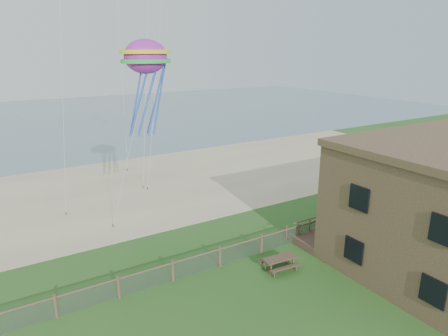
{
  "coord_description": "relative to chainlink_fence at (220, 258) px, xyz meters",
  "views": [
    {
      "loc": [
        -10.65,
        -11.85,
        12.2
      ],
      "look_at": [
        1.51,
        8.0,
        5.27
      ],
      "focal_mm": 32.0,
      "sensor_mm": 36.0,
      "label": 1
    }
  ],
  "objects": [
    {
      "name": "picnic_table",
      "position": [
        2.75,
        -2.09,
        -0.14
      ],
      "size": [
        2.06,
        1.61,
        0.83
      ],
      "primitive_type": null,
      "rotation": [
        0.0,
        0.0,
        -0.07
      ],
      "color": "brown",
      "rests_on": "ground"
    },
    {
      "name": "ground",
      "position": [
        0.0,
        -6.0,
        -0.55
      ],
      "size": [
        160.0,
        160.0,
        0.0
      ],
      "primitive_type": "plane",
      "color": "#23511C",
      "rests_on": "ground"
    },
    {
      "name": "octopus_kite",
      "position": [
        -1.76,
        5.59,
        9.63
      ],
      "size": [
        3.55,
        2.94,
        6.31
      ],
      "primitive_type": null,
      "rotation": [
        0.0,
        0.0,
        -0.29
      ],
      "color": "#F02557"
    },
    {
      "name": "sand_beach",
      "position": [
        0.0,
        16.0,
        -0.55
      ],
      "size": [
        72.0,
        20.0,
        0.02
      ],
      "primitive_type": "cube",
      "color": "tan",
      "rests_on": "ground"
    },
    {
      "name": "motel_deck",
      "position": [
        13.0,
        -1.0,
        -0.3
      ],
      "size": [
        15.0,
        2.0,
        0.5
      ],
      "primitive_type": "cube",
      "color": "brown",
      "rests_on": "ground"
    },
    {
      "name": "chainlink_fence",
      "position": [
        0.0,
        0.0,
        0.0
      ],
      "size": [
        36.2,
        0.2,
        1.25
      ],
      "primitive_type": null,
      "color": "#473528",
      "rests_on": "ground"
    },
    {
      "name": "ocean",
      "position": [
        0.0,
        60.0,
        -0.55
      ],
      "size": [
        160.0,
        68.0,
        0.02
      ],
      "primitive_type": "cube",
      "color": "slate",
      "rests_on": "ground"
    }
  ]
}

